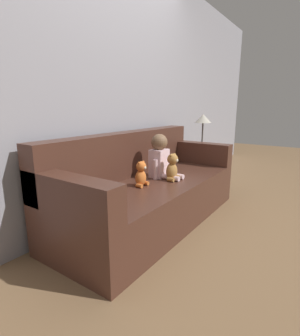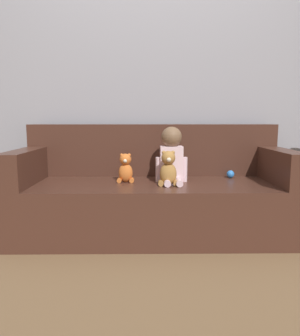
{
  "view_description": "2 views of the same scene",
  "coord_description": "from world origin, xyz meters",
  "px_view_note": "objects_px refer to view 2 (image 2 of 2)",
  "views": [
    {
      "loc": [
        -1.95,
        -1.31,
        1.08
      ],
      "look_at": [
        -0.03,
        0.02,
        0.53
      ],
      "focal_mm": 28.0,
      "sensor_mm": 36.0,
      "label": 1
    },
    {
      "loc": [
        -0.05,
        -2.46,
        0.88
      ],
      "look_at": [
        -0.03,
        -0.07,
        0.53
      ],
      "focal_mm": 35.0,
      "sensor_mm": 36.0,
      "label": 2
    }
  ],
  "objects_px": {
    "person_baby": "(171,157)",
    "teddy_bear_brown": "(168,169)",
    "toy_ball": "(230,174)",
    "plush_toy_side": "(126,169)",
    "couch": "(153,194)"
  },
  "relations": [
    {
      "from": "person_baby",
      "to": "plush_toy_side",
      "type": "xyz_separation_m",
      "value": [
        -0.35,
        -0.03,
        -0.09
      ]
    },
    {
      "from": "person_baby",
      "to": "toy_ball",
      "type": "height_order",
      "value": "person_baby"
    },
    {
      "from": "person_baby",
      "to": "teddy_bear_brown",
      "type": "relative_size",
      "value": 1.66
    },
    {
      "from": "person_baby",
      "to": "teddy_bear_brown",
      "type": "distance_m",
      "value": 0.17
    },
    {
      "from": "person_baby",
      "to": "teddy_bear_brown",
      "type": "height_order",
      "value": "person_baby"
    },
    {
      "from": "teddy_bear_brown",
      "to": "toy_ball",
      "type": "bearing_deg",
      "value": 29.38
    },
    {
      "from": "plush_toy_side",
      "to": "teddy_bear_brown",
      "type": "bearing_deg",
      "value": -21.79
    },
    {
      "from": "toy_ball",
      "to": "teddy_bear_brown",
      "type": "bearing_deg",
      "value": -150.62
    },
    {
      "from": "teddy_bear_brown",
      "to": "toy_ball",
      "type": "height_order",
      "value": "teddy_bear_brown"
    },
    {
      "from": "plush_toy_side",
      "to": "toy_ball",
      "type": "distance_m",
      "value": 0.86
    },
    {
      "from": "person_baby",
      "to": "teddy_bear_brown",
      "type": "xyz_separation_m",
      "value": [
        -0.03,
        -0.15,
        -0.07
      ]
    },
    {
      "from": "couch",
      "to": "teddy_bear_brown",
      "type": "bearing_deg",
      "value": -62.2
    },
    {
      "from": "couch",
      "to": "teddy_bear_brown",
      "type": "xyz_separation_m",
      "value": [
        0.1,
        -0.2,
        0.23
      ]
    },
    {
      "from": "person_baby",
      "to": "plush_toy_side",
      "type": "height_order",
      "value": "person_baby"
    },
    {
      "from": "couch",
      "to": "teddy_bear_brown",
      "type": "relative_size",
      "value": 8.18
    }
  ]
}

